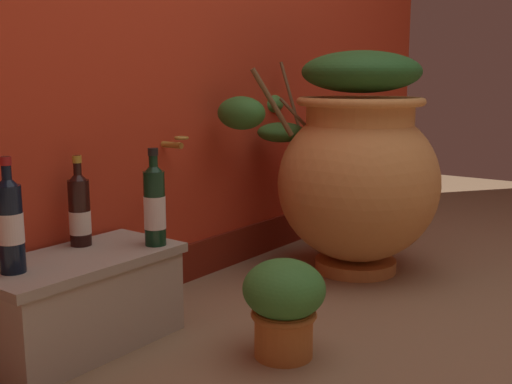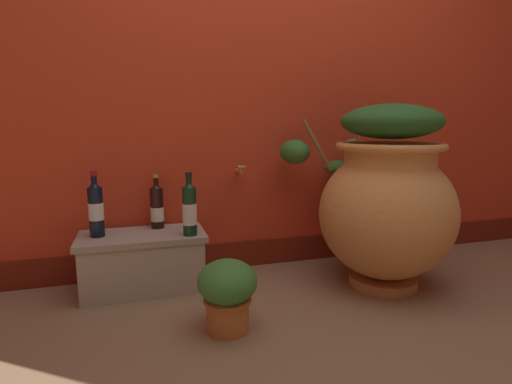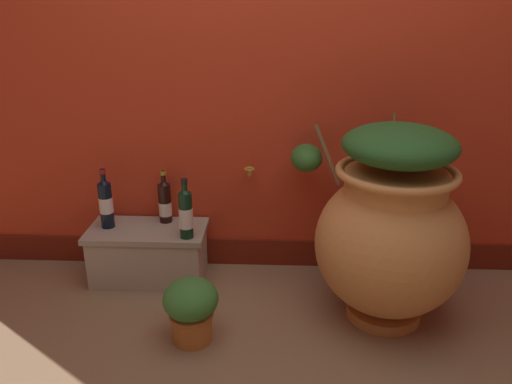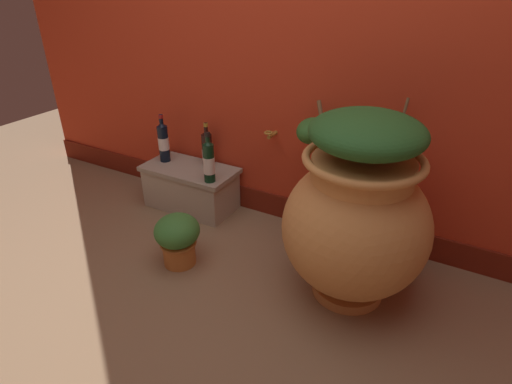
% 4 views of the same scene
% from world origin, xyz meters
% --- Properties ---
extents(ground_plane, '(7.00, 7.00, 0.00)m').
position_xyz_m(ground_plane, '(0.00, 0.00, 0.00)').
color(ground_plane, '#896B4C').
extents(terracotta_urn, '(0.81, 0.96, 0.96)m').
position_xyz_m(terracotta_urn, '(0.53, 0.61, 0.47)').
color(terracotta_urn, '#D68E4C').
rests_on(terracotta_urn, ground_plane).
extents(stone_ledge, '(0.64, 0.33, 0.30)m').
position_xyz_m(stone_ledge, '(-0.69, 0.92, 0.16)').
color(stone_ledge, '#B2A893').
rests_on(stone_ledge, ground_plane).
extents(wine_bottle_left, '(0.07, 0.07, 0.33)m').
position_xyz_m(wine_bottle_left, '(-0.91, 0.93, 0.45)').
color(wine_bottle_left, black).
rests_on(wine_bottle_left, stone_ledge).
extents(wine_bottle_middle, '(0.07, 0.07, 0.30)m').
position_xyz_m(wine_bottle_middle, '(-0.61, 1.02, 0.42)').
color(wine_bottle_middle, black).
rests_on(wine_bottle_middle, stone_ledge).
extents(wine_bottle_right, '(0.07, 0.07, 0.32)m').
position_xyz_m(wine_bottle_right, '(-0.46, 0.82, 0.44)').
color(wine_bottle_right, black).
rests_on(wine_bottle_right, stone_ledge).
extents(potted_shrub, '(0.25, 0.26, 0.31)m').
position_xyz_m(potted_shrub, '(-0.37, 0.37, 0.17)').
color(potted_shrub, '#C17033').
rests_on(potted_shrub, ground_plane).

